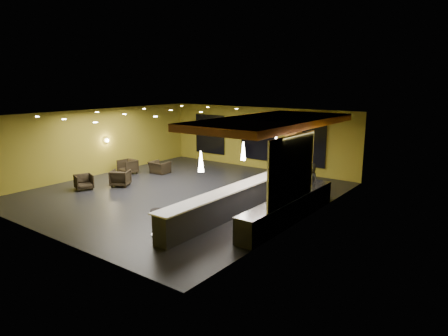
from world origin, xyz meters
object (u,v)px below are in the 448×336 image
Objects in this scene: pendant_2 at (276,143)px; armchair_c at (128,167)px; bar_stool_0 at (157,219)px; bar_stool_1 at (191,208)px; armchair_d at (160,167)px; pendant_0 at (201,162)px; bar_stool_2 at (219,198)px; staff_a at (288,180)px; armchair_a at (84,182)px; prep_counter at (289,209)px; bar_counter at (235,201)px; bar_stool_3 at (247,189)px; armchair_b at (120,178)px; pendant_1 at (243,151)px; bar_stool_4 at (266,180)px; staff_c at (310,181)px; staff_b at (309,180)px; column at (293,152)px.

pendant_2 is 8.78m from armchair_c.
bar_stool_1 is at bearing 91.37° from bar_stool_0.
pendant_2 reaches higher than bar_stool_1.
pendant_0 is at bearing 141.16° from armchair_d.
bar_stool_2 is (0.04, 3.28, -0.09)m from bar_stool_0.
armchair_a is (-8.51, -3.95, -0.56)m from staff_a.
prep_counter is 6.98× the size of armchair_c.
bar_counter reaches higher than bar_stool_3.
bar_counter is 3.52m from pendant_2.
pendant_2 is (0.00, 5.00, 0.00)m from pendant_0.
bar_stool_3 is at bearing 87.01° from bar_stool_1.
staff_a is at bearing 167.31° from armchair_b.
bar_stool_0 is 1.20× the size of bar_stool_3.
pendant_1 is (0.00, 2.50, 0.00)m from pendant_0.
armchair_c is (-8.49, 1.47, -1.96)m from pendant_1.
armchair_d is at bearing 168.95° from bar_stool_3.
armchair_d is 6.65m from bar_stool_3.
bar_stool_4 is at bearing -33.98° from armchair_a.
staff_c is (1.44, 3.48, 0.30)m from bar_counter.
armchair_a is at bearing -150.35° from pendant_2.
bar_stool_2 is at bearing 150.75° from armchair_d.
prep_counter is 9.82m from armchair_a.
staff_b reaches higher than armchair_b.
prep_counter is at bearing -66.43° from staff_a.
pendant_2 reaches higher than staff_c.
bar_stool_3 is (6.96, 3.17, 0.11)m from armchair_a.
bar_counter is at bearing -69.45° from bar_stool_3.
bar_stool_0 is (-0.82, -3.78, -1.79)m from pendant_1.
pendant_0 reaches higher than bar_stool_3.
bar_stool_2 is 1.01× the size of bar_stool_3.
column is at bearing 139.12° from staff_b.
armchair_c is at bearing 155.09° from bar_stool_1.
armchair_d is at bearing 156.75° from bar_counter.
bar_stool_0 reaches higher than armchair_a.
staff_b is 1.75× the size of bar_stool_0.
pendant_1 is at bearing 90.00° from pendant_0.
bar_stool_1 is at bearing 153.89° from pendant_0.
pendant_1 reaches higher than armchair_a.
bar_stool_2 is at bearing -147.77° from pendant_1.
column is 7.50m from armchair_d.
prep_counter is 2.77m from pendant_1.
staff_b is at bearing -36.09° from column.
armchair_c is (-8.49, -2.63, -1.36)m from column.
armchair_d is 9.03m from bar_stool_0.
pendant_2 is 0.46× the size of staff_b.
bar_stool_3 is at bearing -44.41° from armchair_a.
bar_counter is 11.43× the size of pendant_1.
bar_stool_0 is at bearing -90.68° from bar_stool_2.
column reaches higher than bar_stool_2.
pendant_1 is at bearing -62.68° from bar_stool_3.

